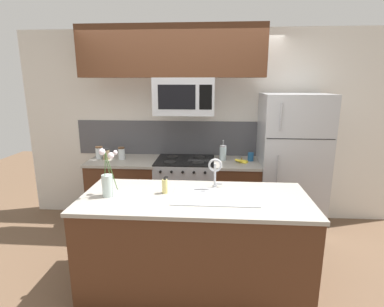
# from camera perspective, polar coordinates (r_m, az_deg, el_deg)

# --- Properties ---
(ground_plane) EXTENTS (10.00, 10.00, 0.00)m
(ground_plane) POSITION_cam_1_polar(r_m,az_deg,el_deg) (3.49, -2.71, -19.90)
(ground_plane) COLOR brown
(rear_partition) EXTENTS (5.20, 0.10, 2.60)m
(rear_partition) POSITION_cam_1_polar(r_m,az_deg,el_deg) (4.22, 3.20, 5.03)
(rear_partition) COLOR silver
(rear_partition) RESTS_ON ground
(splash_band) EXTENTS (3.11, 0.01, 0.48)m
(splash_band) POSITION_cam_1_polar(r_m,az_deg,el_deg) (4.20, -0.94, 2.95)
(splash_band) COLOR #4C4C51
(splash_band) RESTS_ON rear_partition
(back_counter_left) EXTENTS (0.91, 0.65, 0.91)m
(back_counter_left) POSITION_cam_1_polar(r_m,az_deg,el_deg) (4.23, -12.53, -7.06)
(back_counter_left) COLOR #4C2B19
(back_counter_left) RESTS_ON ground
(back_counter_right) EXTENTS (0.61, 0.65, 0.91)m
(back_counter_right) POSITION_cam_1_polar(r_m,az_deg,el_deg) (4.08, 8.24, -7.68)
(back_counter_right) COLOR #4C2B19
(back_counter_right) RESTS_ON ground
(stove_range) EXTENTS (0.76, 0.64, 0.93)m
(stove_range) POSITION_cam_1_polar(r_m,az_deg,el_deg) (4.08, -1.30, -7.45)
(stove_range) COLOR #A8AAAF
(stove_range) RESTS_ON ground
(microwave) EXTENTS (0.74, 0.40, 0.45)m
(microwave) POSITION_cam_1_polar(r_m,az_deg,el_deg) (3.79, -1.44, 10.83)
(microwave) COLOR #A8AAAF
(upper_cabinet_band) EXTENTS (2.23, 0.34, 0.60)m
(upper_cabinet_band) POSITION_cam_1_polar(r_m,az_deg,el_deg) (3.79, -3.90, 18.75)
(upper_cabinet_band) COLOR #4C2B19
(refrigerator) EXTENTS (0.81, 0.74, 1.78)m
(refrigerator) POSITION_cam_1_polar(r_m,az_deg,el_deg) (4.08, 18.23, -1.83)
(refrigerator) COLOR #A8AAAF
(refrigerator) RESTS_ON ground
(storage_jar_tall) EXTENTS (0.10, 0.10, 0.16)m
(storage_jar_tall) POSITION_cam_1_polar(r_m,az_deg,el_deg) (4.22, -17.25, 0.17)
(storage_jar_tall) COLOR silver
(storage_jar_tall) RESTS_ON back_counter_left
(storage_jar_medium) EXTENTS (0.09, 0.09, 0.14)m
(storage_jar_medium) POSITION_cam_1_polar(r_m,az_deg,el_deg) (4.15, -16.04, -0.11)
(storage_jar_medium) COLOR #997F5B
(storage_jar_medium) RESTS_ON back_counter_left
(storage_jar_short) EXTENTS (0.09, 0.09, 0.17)m
(storage_jar_short) POSITION_cam_1_polar(r_m,az_deg,el_deg) (4.09, -13.27, 0.02)
(storage_jar_short) COLOR silver
(storage_jar_short) RESTS_ON back_counter_left
(banana_bunch) EXTENTS (0.19, 0.12, 0.08)m
(banana_bunch) POSITION_cam_1_polar(r_m,az_deg,el_deg) (3.88, 9.44, -1.45)
(banana_bunch) COLOR yellow
(banana_bunch) RESTS_ON back_counter_right
(french_press) EXTENTS (0.09, 0.09, 0.27)m
(french_press) POSITION_cam_1_polar(r_m,az_deg,el_deg) (3.96, 5.91, 0.13)
(french_press) COLOR silver
(french_press) RESTS_ON back_counter_right
(coffee_tin) EXTENTS (0.08, 0.08, 0.11)m
(coffee_tin) POSITION_cam_1_polar(r_m,az_deg,el_deg) (3.99, 11.11, -0.61)
(coffee_tin) COLOR #1E5184
(coffee_tin) RESTS_ON back_counter_right
(island_counter) EXTENTS (2.07, 0.88, 0.91)m
(island_counter) POSITION_cam_1_polar(r_m,az_deg,el_deg) (2.94, 0.50, -16.42)
(island_counter) COLOR #4C2B19
(island_counter) RESTS_ON ground
(kitchen_sink) EXTENTS (0.76, 0.44, 0.16)m
(kitchen_sink) POSITION_cam_1_polar(r_m,az_deg,el_deg) (2.76, 4.34, -9.57)
(kitchen_sink) COLOR #ADAFB5
(kitchen_sink) RESTS_ON island_counter
(sink_faucet) EXTENTS (0.14, 0.14, 0.31)m
(sink_faucet) POSITION_cam_1_polar(r_m,az_deg,el_deg) (2.88, 4.43, -2.97)
(sink_faucet) COLOR #B7BABF
(sink_faucet) RESTS_ON island_counter
(dish_soap_bottle) EXTENTS (0.06, 0.05, 0.16)m
(dish_soap_bottle) POSITION_cam_1_polar(r_m,az_deg,el_deg) (2.81, -5.20, -6.21)
(dish_soap_bottle) COLOR #DBCC75
(dish_soap_bottle) RESTS_ON island_counter
(flower_vase) EXTENTS (0.16, 0.16, 0.44)m
(flower_vase) POSITION_cam_1_polar(r_m,az_deg,el_deg) (2.81, -15.75, -5.22)
(flower_vase) COLOR silver
(flower_vase) RESTS_ON island_counter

